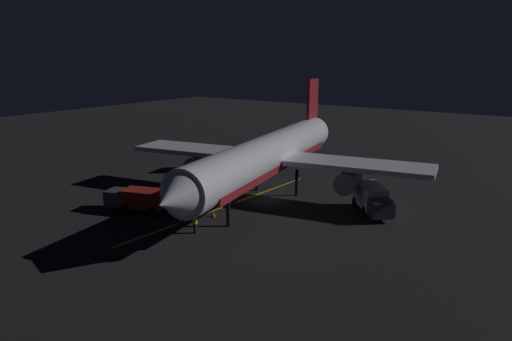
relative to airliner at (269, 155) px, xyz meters
name	(u,v)px	position (x,y,z in m)	size (l,w,h in m)	color
ground_plane	(267,200)	(-0.11, 0.58, -4.70)	(180.00, 180.00, 0.20)	black
apron_guide_stripe	(227,206)	(2.02, 4.58, -4.60)	(0.24, 26.81, 0.01)	gold
airliner	(269,155)	(0.00, 0.00, 0.00)	(32.50, 38.09, 11.69)	silver
baggage_truck	(138,200)	(7.96, 10.77, -3.45)	(6.16, 3.80, 2.19)	maroon
catering_truck	(372,199)	(-10.58, -1.61, -3.31)	(5.44, 5.91, 2.52)	silver
ground_crew_worker	(195,223)	(-0.36, 11.93, -3.72)	(0.40, 0.40, 1.74)	black
traffic_cone_near_left	(182,202)	(6.02, 6.79, -4.35)	(0.50, 0.50, 0.55)	#EA590F
traffic_cone_near_right	(231,201)	(2.07, 3.92, -4.35)	(0.50, 0.50, 0.55)	#EA590F
traffic_cone_under_wing	(213,214)	(1.00, 7.93, -4.35)	(0.50, 0.50, 0.55)	#EA590F
traffic_cone_far	(180,220)	(2.55, 10.74, -4.35)	(0.50, 0.50, 0.55)	#EA590F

